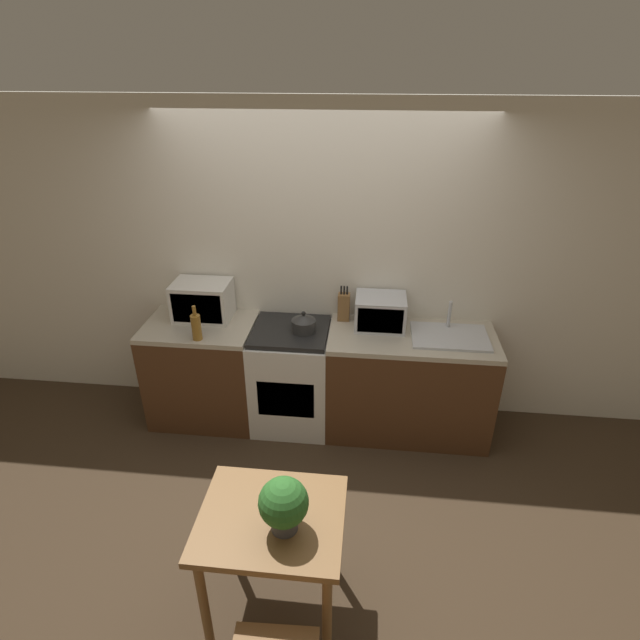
# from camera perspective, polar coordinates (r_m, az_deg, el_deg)

# --- Properties ---
(ground_plane) EXTENTS (16.00, 16.00, 0.00)m
(ground_plane) POSITION_cam_1_polar(r_m,az_deg,el_deg) (3.93, -1.61, -18.04)
(ground_plane) COLOR #3D2D1E
(wall_back) EXTENTS (10.00, 0.06, 2.60)m
(wall_back) POSITION_cam_1_polar(r_m,az_deg,el_deg) (4.10, 0.14, 5.99)
(wall_back) COLOR silver
(wall_back) RESTS_ON ground_plane
(counter_left_run) EXTENTS (0.89, 0.62, 0.90)m
(counter_left_run) POSITION_cam_1_polar(r_m,az_deg,el_deg) (4.40, -13.08, -5.66)
(counter_left_run) COLOR #4C2D19
(counter_left_run) RESTS_ON ground_plane
(counter_right_run) EXTENTS (1.31, 0.62, 0.90)m
(counter_right_run) POSITION_cam_1_polar(r_m,az_deg,el_deg) (4.19, 10.04, -7.13)
(counter_right_run) COLOR #4C2D19
(counter_right_run) RESTS_ON ground_plane
(stove_range) EXTENTS (0.63, 0.62, 0.90)m
(stove_range) POSITION_cam_1_polar(r_m,az_deg,el_deg) (4.22, -3.25, -6.45)
(stove_range) COLOR silver
(stove_range) RESTS_ON ground_plane
(kettle) EXTENTS (0.19, 0.19, 0.18)m
(kettle) POSITION_cam_1_polar(r_m,az_deg,el_deg) (3.92, -1.87, -0.35)
(kettle) COLOR #2D2D2D
(kettle) RESTS_ON stove_range
(microwave) EXTENTS (0.46, 0.32, 0.31)m
(microwave) POSITION_cam_1_polar(r_m,az_deg,el_deg) (4.20, -13.28, 2.18)
(microwave) COLOR silver
(microwave) RESTS_ON counter_left_run
(bottle) EXTENTS (0.07, 0.07, 0.28)m
(bottle) POSITION_cam_1_polar(r_m,az_deg,el_deg) (3.91, -13.96, -0.74)
(bottle) COLOR olive
(bottle) RESTS_ON counter_left_run
(knife_block) EXTENTS (0.10, 0.08, 0.30)m
(knife_block) POSITION_cam_1_polar(r_m,az_deg,el_deg) (4.08, 2.73, 1.54)
(knife_block) COLOR brown
(knife_block) RESTS_ON counter_right_run
(toaster_oven) EXTENTS (0.40, 0.32, 0.26)m
(toaster_oven) POSITION_cam_1_polar(r_m,az_deg,el_deg) (3.99, 6.90, 0.92)
(toaster_oven) COLOR silver
(toaster_oven) RESTS_ON counter_right_run
(sink_basin) EXTENTS (0.59, 0.41, 0.24)m
(sink_basin) POSITION_cam_1_polar(r_m,az_deg,el_deg) (3.99, 14.61, -1.75)
(sink_basin) COLOR silver
(sink_basin) RESTS_ON counter_right_run
(dining_table) EXTENTS (0.75, 0.63, 0.74)m
(dining_table) POSITION_cam_1_polar(r_m,az_deg,el_deg) (2.85, -5.50, -22.93)
(dining_table) COLOR brown
(dining_table) RESTS_ON ground_plane
(potted_plant) EXTENTS (0.25, 0.25, 0.30)m
(potted_plant) POSITION_cam_1_polar(r_m,az_deg,el_deg) (2.58, -4.19, -20.24)
(potted_plant) COLOR #424247
(potted_plant) RESTS_ON dining_table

